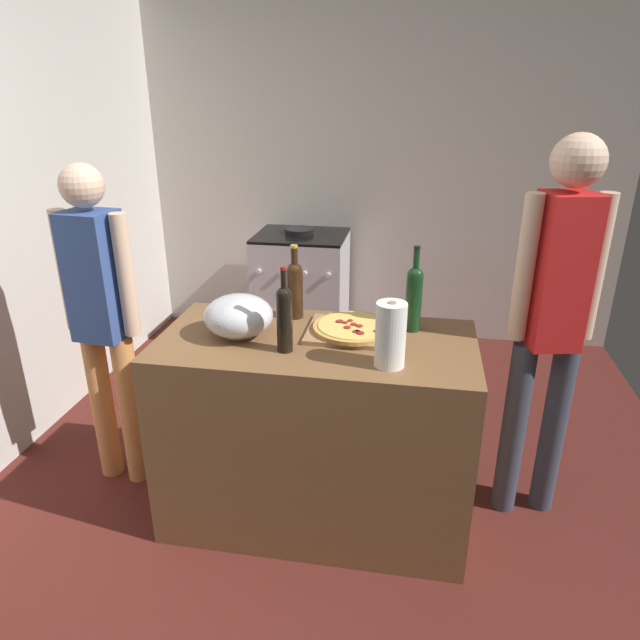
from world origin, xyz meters
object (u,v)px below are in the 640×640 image
paper_towel_roll (390,335)px  wine_bottle_amber (284,316)px  wine_bottle_green (414,295)px  mixing_bowl (239,316)px  wine_bottle_dark (295,287)px  person_in_red (553,313)px  person_in_stripes (102,312)px  stove (302,291)px  pizza (354,327)px

paper_towel_roll → wine_bottle_amber: bearing=171.8°
wine_bottle_green → mixing_bowl: bearing=-165.5°
wine_bottle_dark → person_in_red: (1.13, -0.03, -0.04)m
wine_bottle_amber → person_in_red: size_ratio=0.20×
person_in_red → person_in_stripes: bearing=-176.9°
paper_towel_roll → person_in_red: person_in_red is taller
wine_bottle_amber → stove: bearing=99.9°
pizza → stove: 1.97m
wine_bottle_amber → stove: 2.14m
wine_bottle_dark → pizza: bearing=-26.7°
wine_bottle_amber → wine_bottle_green: bearing=31.3°
pizza → person_in_red: 0.85m
wine_bottle_amber → wine_bottle_green: 0.59m
mixing_bowl → wine_bottle_green: (0.73, 0.19, 0.07)m
wine_bottle_dark → stove: bearing=100.8°
wine_bottle_dark → person_in_red: 1.13m
person_in_red → wine_bottle_amber: bearing=-162.8°
mixing_bowl → paper_towel_roll: paper_towel_roll is taller
person_in_red → pizza: bearing=-171.8°
pizza → paper_towel_roll: 0.34m
wine_bottle_green → person_in_red: person_in_red is taller
mixing_bowl → wine_bottle_dark: bearing=52.3°
paper_towel_roll → wine_bottle_dark: size_ratio=0.76×
wine_bottle_green → stove: (-0.86, 1.72, -0.62)m
paper_towel_roll → person_in_stripes: (-1.37, 0.29, -0.11)m
wine_bottle_green → wine_bottle_dark: bearing=173.7°
pizza → wine_bottle_amber: size_ratio=1.00×
pizza → wine_bottle_green: (0.25, 0.09, 0.13)m
mixing_bowl → wine_bottle_green: wine_bottle_green is taller
person_in_stripes → wine_bottle_amber: bearing=-13.7°
mixing_bowl → wine_bottle_dark: wine_bottle_dark is taller
wine_bottle_green → person_in_red: 0.59m
paper_towel_roll → stove: (-0.78, 2.08, -0.59)m
wine_bottle_amber → wine_bottle_green: wine_bottle_green is taller
pizza → wine_bottle_amber: (-0.26, -0.22, 0.12)m
wine_bottle_dark → stove: (-0.32, 1.66, -0.61)m
paper_towel_roll → person_in_stripes: person_in_stripes is taller
wine_bottle_dark → person_in_stripes: size_ratio=0.21×
mixing_bowl → person_in_stripes: size_ratio=0.18×
paper_towel_roll → wine_bottle_amber: size_ratio=0.73×
person_in_stripes → person_in_red: person_in_red is taller
person_in_stripes → stove: bearing=71.8°
wine_bottle_dark → person_in_red: person_in_red is taller
stove → paper_towel_roll: bearing=-69.5°
wine_bottle_green → stove: size_ratio=0.41×
pizza → wine_bottle_dark: (-0.29, 0.15, 0.12)m
person_in_stripes → person_in_red: bearing=3.1°
paper_towel_roll → stove: 2.30m
mixing_bowl → stove: (-0.12, 1.91, -0.55)m
pizza → person_in_stripes: size_ratio=0.22×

